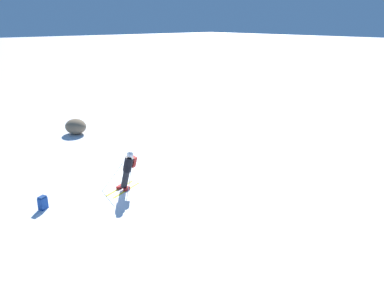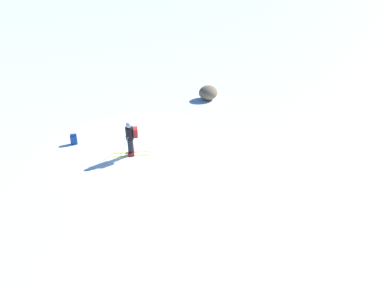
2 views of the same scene
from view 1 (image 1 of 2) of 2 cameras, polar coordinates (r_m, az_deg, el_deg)
name	(u,v)px [view 1 (image 1 of 2)]	position (r m, az deg, el deg)	size (l,w,h in m)	color
ground_plane	(110,181)	(16.46, -12.40, -5.55)	(300.00, 300.00, 0.00)	white
skier	(128,168)	(15.08, -9.78, -3.68)	(1.29, 1.72, 1.76)	yellow
spare_backpack	(43,203)	(14.78, -21.79, -8.32)	(0.33, 0.37, 0.50)	#194293
exposed_boulder_0	(76,127)	(23.63, -17.30, 2.56)	(1.40, 1.19, 0.91)	#7A664C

